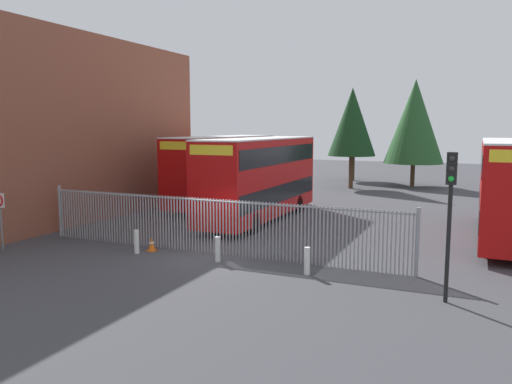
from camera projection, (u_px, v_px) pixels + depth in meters
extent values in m
plane|color=#3D3D42|center=(286.00, 220.00, 27.26)|extent=(100.00, 100.00, 0.00)
cube|color=brown|center=(20.00, 129.00, 27.03)|extent=(8.43, 21.11, 9.79)
cylinder|color=gray|center=(60.00, 213.00, 23.08)|extent=(0.06, 0.06, 2.20)
cylinder|color=gray|center=(63.00, 213.00, 23.03)|extent=(0.06, 0.06, 2.20)
cylinder|color=gray|center=(65.00, 213.00, 22.97)|extent=(0.06, 0.06, 2.20)
cylinder|color=gray|center=(67.00, 213.00, 22.91)|extent=(0.06, 0.06, 2.20)
cylinder|color=gray|center=(70.00, 213.00, 22.86)|extent=(0.06, 0.06, 2.20)
cylinder|color=gray|center=(72.00, 214.00, 22.80)|extent=(0.06, 0.06, 2.20)
cylinder|color=gray|center=(74.00, 214.00, 22.75)|extent=(0.06, 0.06, 2.20)
cylinder|color=gray|center=(77.00, 214.00, 22.69)|extent=(0.06, 0.06, 2.20)
cylinder|color=gray|center=(79.00, 214.00, 22.63)|extent=(0.06, 0.06, 2.20)
cylinder|color=gray|center=(82.00, 215.00, 22.58)|extent=(0.06, 0.06, 2.20)
cylinder|color=gray|center=(84.00, 215.00, 22.52)|extent=(0.06, 0.06, 2.20)
cylinder|color=gray|center=(87.00, 215.00, 22.47)|extent=(0.06, 0.06, 2.20)
cylinder|color=gray|center=(89.00, 215.00, 22.41)|extent=(0.06, 0.06, 2.20)
cylinder|color=gray|center=(91.00, 215.00, 22.35)|extent=(0.06, 0.06, 2.20)
cylinder|color=gray|center=(94.00, 216.00, 22.30)|extent=(0.06, 0.06, 2.20)
cylinder|color=gray|center=(96.00, 216.00, 22.24)|extent=(0.06, 0.06, 2.20)
cylinder|color=gray|center=(99.00, 216.00, 22.18)|extent=(0.06, 0.06, 2.20)
cylinder|color=gray|center=(101.00, 216.00, 22.13)|extent=(0.06, 0.06, 2.20)
cylinder|color=gray|center=(104.00, 217.00, 22.07)|extent=(0.06, 0.06, 2.20)
cylinder|color=gray|center=(107.00, 217.00, 22.02)|extent=(0.06, 0.06, 2.20)
cylinder|color=gray|center=(109.00, 217.00, 21.96)|extent=(0.06, 0.06, 2.20)
cylinder|color=gray|center=(112.00, 217.00, 21.90)|extent=(0.06, 0.06, 2.20)
cylinder|color=gray|center=(114.00, 217.00, 21.85)|extent=(0.06, 0.06, 2.20)
cylinder|color=gray|center=(117.00, 218.00, 21.79)|extent=(0.06, 0.06, 2.20)
cylinder|color=gray|center=(119.00, 218.00, 21.74)|extent=(0.06, 0.06, 2.20)
cylinder|color=gray|center=(122.00, 218.00, 21.68)|extent=(0.06, 0.06, 2.20)
cylinder|color=gray|center=(125.00, 218.00, 21.62)|extent=(0.06, 0.06, 2.20)
cylinder|color=gray|center=(127.00, 219.00, 21.57)|extent=(0.06, 0.06, 2.20)
cylinder|color=gray|center=(130.00, 219.00, 21.51)|extent=(0.06, 0.06, 2.20)
cylinder|color=gray|center=(133.00, 219.00, 21.46)|extent=(0.06, 0.06, 2.20)
cylinder|color=gray|center=(135.00, 219.00, 21.40)|extent=(0.06, 0.06, 2.20)
cylinder|color=gray|center=(138.00, 220.00, 21.34)|extent=(0.06, 0.06, 2.20)
cylinder|color=gray|center=(141.00, 220.00, 21.29)|extent=(0.06, 0.06, 2.20)
cylinder|color=gray|center=(144.00, 220.00, 21.23)|extent=(0.06, 0.06, 2.20)
cylinder|color=gray|center=(146.00, 220.00, 21.17)|extent=(0.06, 0.06, 2.20)
cylinder|color=gray|center=(149.00, 221.00, 21.12)|extent=(0.06, 0.06, 2.20)
cylinder|color=gray|center=(152.00, 221.00, 21.06)|extent=(0.06, 0.06, 2.20)
cylinder|color=gray|center=(155.00, 221.00, 21.01)|extent=(0.06, 0.06, 2.20)
cylinder|color=gray|center=(157.00, 221.00, 20.95)|extent=(0.06, 0.06, 2.20)
cylinder|color=gray|center=(160.00, 222.00, 20.89)|extent=(0.06, 0.06, 2.20)
cylinder|color=gray|center=(163.00, 222.00, 20.84)|extent=(0.06, 0.06, 2.20)
cylinder|color=gray|center=(166.00, 222.00, 20.78)|extent=(0.06, 0.06, 2.20)
cylinder|color=gray|center=(169.00, 222.00, 20.73)|extent=(0.06, 0.06, 2.20)
cylinder|color=gray|center=(172.00, 223.00, 20.67)|extent=(0.06, 0.06, 2.20)
cylinder|color=gray|center=(175.00, 223.00, 20.61)|extent=(0.06, 0.06, 2.20)
cylinder|color=gray|center=(177.00, 223.00, 20.56)|extent=(0.06, 0.06, 2.20)
cylinder|color=gray|center=(180.00, 223.00, 20.50)|extent=(0.06, 0.06, 2.20)
cylinder|color=gray|center=(183.00, 224.00, 20.45)|extent=(0.06, 0.06, 2.20)
cylinder|color=gray|center=(186.00, 224.00, 20.39)|extent=(0.06, 0.06, 2.20)
cylinder|color=gray|center=(189.00, 224.00, 20.33)|extent=(0.06, 0.06, 2.20)
cylinder|color=gray|center=(192.00, 224.00, 20.28)|extent=(0.06, 0.06, 2.20)
cylinder|color=gray|center=(195.00, 225.00, 20.22)|extent=(0.06, 0.06, 2.20)
cylinder|color=gray|center=(198.00, 225.00, 20.16)|extent=(0.06, 0.06, 2.20)
cylinder|color=gray|center=(201.00, 225.00, 20.11)|extent=(0.06, 0.06, 2.20)
cylinder|color=gray|center=(204.00, 226.00, 20.05)|extent=(0.06, 0.06, 2.20)
cylinder|color=gray|center=(208.00, 226.00, 20.00)|extent=(0.06, 0.06, 2.20)
cylinder|color=gray|center=(211.00, 226.00, 19.94)|extent=(0.06, 0.06, 2.20)
cylinder|color=gray|center=(214.00, 226.00, 19.88)|extent=(0.06, 0.06, 2.20)
cylinder|color=gray|center=(217.00, 227.00, 19.83)|extent=(0.06, 0.06, 2.20)
cylinder|color=gray|center=(220.00, 227.00, 19.77)|extent=(0.06, 0.06, 2.20)
cylinder|color=gray|center=(223.00, 227.00, 19.72)|extent=(0.06, 0.06, 2.20)
cylinder|color=gray|center=(226.00, 227.00, 19.66)|extent=(0.06, 0.06, 2.20)
cylinder|color=gray|center=(230.00, 228.00, 19.60)|extent=(0.06, 0.06, 2.20)
cylinder|color=gray|center=(233.00, 228.00, 19.55)|extent=(0.06, 0.06, 2.20)
cylinder|color=gray|center=(236.00, 228.00, 19.49)|extent=(0.06, 0.06, 2.20)
cylinder|color=gray|center=(239.00, 229.00, 19.43)|extent=(0.06, 0.06, 2.20)
cylinder|color=gray|center=(243.00, 229.00, 19.38)|extent=(0.06, 0.06, 2.20)
cylinder|color=gray|center=(246.00, 229.00, 19.32)|extent=(0.06, 0.06, 2.20)
cylinder|color=gray|center=(249.00, 230.00, 19.27)|extent=(0.06, 0.06, 2.20)
cylinder|color=gray|center=(253.00, 230.00, 19.21)|extent=(0.06, 0.06, 2.20)
cylinder|color=gray|center=(256.00, 230.00, 19.15)|extent=(0.06, 0.06, 2.20)
cylinder|color=gray|center=(259.00, 230.00, 19.10)|extent=(0.06, 0.06, 2.20)
cylinder|color=gray|center=(263.00, 231.00, 19.04)|extent=(0.06, 0.06, 2.20)
cylinder|color=gray|center=(266.00, 231.00, 18.99)|extent=(0.06, 0.06, 2.20)
cylinder|color=gray|center=(269.00, 231.00, 18.93)|extent=(0.06, 0.06, 2.20)
cylinder|color=gray|center=(273.00, 232.00, 18.87)|extent=(0.06, 0.06, 2.20)
cylinder|color=gray|center=(276.00, 232.00, 18.82)|extent=(0.06, 0.06, 2.20)
cylinder|color=gray|center=(280.00, 232.00, 18.76)|extent=(0.06, 0.06, 2.20)
cylinder|color=gray|center=(283.00, 233.00, 18.71)|extent=(0.06, 0.06, 2.20)
cylinder|color=gray|center=(287.00, 233.00, 18.65)|extent=(0.06, 0.06, 2.20)
cylinder|color=gray|center=(291.00, 233.00, 18.59)|extent=(0.06, 0.06, 2.20)
cylinder|color=gray|center=(294.00, 234.00, 18.54)|extent=(0.06, 0.06, 2.20)
cylinder|color=gray|center=(298.00, 234.00, 18.48)|extent=(0.06, 0.06, 2.20)
cylinder|color=gray|center=(301.00, 234.00, 18.42)|extent=(0.06, 0.06, 2.20)
cylinder|color=gray|center=(305.00, 235.00, 18.37)|extent=(0.06, 0.06, 2.20)
cylinder|color=gray|center=(309.00, 235.00, 18.31)|extent=(0.06, 0.06, 2.20)
cylinder|color=gray|center=(312.00, 235.00, 18.26)|extent=(0.06, 0.06, 2.20)
cylinder|color=gray|center=(316.00, 236.00, 18.20)|extent=(0.06, 0.06, 2.20)
cylinder|color=gray|center=(320.00, 236.00, 18.14)|extent=(0.06, 0.06, 2.20)
cylinder|color=gray|center=(324.00, 236.00, 18.09)|extent=(0.06, 0.06, 2.20)
cylinder|color=gray|center=(327.00, 237.00, 18.03)|extent=(0.06, 0.06, 2.20)
cylinder|color=gray|center=(331.00, 237.00, 17.98)|extent=(0.06, 0.06, 2.20)
cylinder|color=gray|center=(335.00, 237.00, 17.92)|extent=(0.06, 0.06, 2.20)
cylinder|color=gray|center=(339.00, 238.00, 17.86)|extent=(0.06, 0.06, 2.20)
cylinder|color=gray|center=(343.00, 238.00, 17.81)|extent=(0.06, 0.06, 2.20)
cylinder|color=gray|center=(347.00, 238.00, 17.75)|extent=(0.06, 0.06, 2.20)
cylinder|color=gray|center=(351.00, 239.00, 17.69)|extent=(0.06, 0.06, 2.20)
cylinder|color=gray|center=(355.00, 239.00, 17.64)|extent=(0.06, 0.06, 2.20)
cylinder|color=gray|center=(359.00, 239.00, 17.58)|extent=(0.06, 0.06, 2.20)
cylinder|color=gray|center=(363.00, 240.00, 17.53)|extent=(0.06, 0.06, 2.20)
cylinder|color=gray|center=(367.00, 240.00, 17.47)|extent=(0.06, 0.06, 2.20)
cylinder|color=gray|center=(371.00, 240.00, 17.41)|extent=(0.06, 0.06, 2.20)
cylinder|color=gray|center=(375.00, 241.00, 17.36)|extent=(0.06, 0.06, 2.20)
cylinder|color=gray|center=(379.00, 241.00, 17.30)|extent=(0.06, 0.06, 2.20)
cylinder|color=gray|center=(383.00, 242.00, 17.25)|extent=(0.06, 0.06, 2.20)
cylinder|color=gray|center=(387.00, 242.00, 17.19)|extent=(0.06, 0.06, 2.20)
cylinder|color=gray|center=(391.00, 242.00, 17.13)|extent=(0.06, 0.06, 2.20)
cylinder|color=gray|center=(396.00, 243.00, 17.08)|extent=(0.06, 0.06, 2.20)
cylinder|color=gray|center=(400.00, 243.00, 17.02)|extent=(0.06, 0.06, 2.20)
cylinder|color=gray|center=(404.00, 243.00, 16.97)|extent=(0.06, 0.06, 2.20)
cylinder|color=gray|center=(408.00, 244.00, 16.91)|extent=(0.06, 0.06, 2.20)
cylinder|color=gray|center=(413.00, 244.00, 16.85)|extent=(0.06, 0.06, 2.20)
cylinder|color=gray|center=(417.00, 245.00, 16.80)|extent=(0.06, 0.06, 2.20)
cylinder|color=gray|center=(210.00, 201.00, 19.81)|extent=(15.69, 0.07, 0.07)
cylinder|color=gray|center=(60.00, 211.00, 23.07)|extent=(0.14, 0.14, 2.35)
cylinder|color=gray|center=(417.00, 242.00, 16.79)|extent=(0.14, 0.14, 2.35)
cube|color=#B70C0C|center=(260.00, 177.00, 26.96)|extent=(2.50, 10.80, 4.00)
cube|color=black|center=(260.00, 192.00, 27.07)|extent=(2.54, 10.37, 0.90)
cube|color=black|center=(260.00, 154.00, 26.81)|extent=(2.54, 10.37, 0.90)
cube|color=yellow|center=(211.00, 150.00, 21.90)|extent=(2.12, 0.12, 0.44)
cube|color=silver|center=(260.00, 139.00, 26.71)|extent=(2.50, 10.80, 0.08)
cylinder|color=black|center=(212.00, 219.00, 24.60)|extent=(0.30, 1.04, 1.04)
cylinder|color=black|center=(253.00, 223.00, 23.72)|extent=(0.30, 1.04, 1.04)
cylinder|color=black|center=(263.00, 202.00, 30.33)|extent=(0.30, 1.04, 1.04)
cylinder|color=black|center=(297.00, 204.00, 29.45)|extent=(0.30, 1.04, 1.04)
cube|color=#B70C0C|center=(511.00, 187.00, 22.19)|extent=(2.50, 10.80, 4.00)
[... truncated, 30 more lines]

